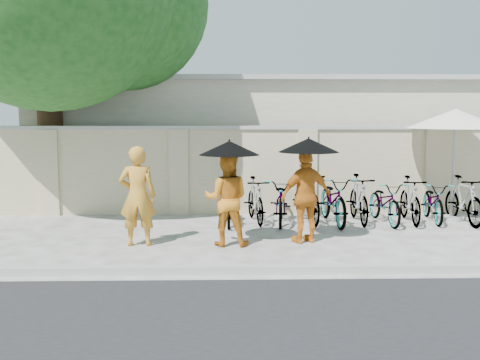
{
  "coord_description": "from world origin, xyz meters",
  "views": [
    {
      "loc": [
        0.13,
        -9.34,
        2.32
      ],
      "look_at": [
        0.37,
        0.74,
        1.1
      ],
      "focal_mm": 40.0,
      "sensor_mm": 36.0,
      "label": 1
    }
  ],
  "objects_px": {
    "monk_left": "(138,196)",
    "monk_center": "(227,199)",
    "monk_right": "(306,196)",
    "patio_umbrella": "(455,120)"
  },
  "relations": [
    {
      "from": "monk_left",
      "to": "monk_center",
      "type": "xyz_separation_m",
      "value": [
        1.58,
        -0.01,
        -0.06
      ]
    },
    {
      "from": "monk_left",
      "to": "monk_center",
      "type": "distance_m",
      "value": 1.58
    },
    {
      "from": "monk_center",
      "to": "monk_right",
      "type": "height_order",
      "value": "monk_right"
    },
    {
      "from": "monk_right",
      "to": "patio_umbrella",
      "type": "bearing_deg",
      "value": -172.85
    },
    {
      "from": "patio_umbrella",
      "to": "monk_right",
      "type": "bearing_deg",
      "value": -150.82
    },
    {
      "from": "monk_right",
      "to": "patio_umbrella",
      "type": "relative_size",
      "value": 0.67
    },
    {
      "from": "monk_right",
      "to": "monk_center",
      "type": "bearing_deg",
      "value": -15.23
    },
    {
      "from": "monk_center",
      "to": "monk_right",
      "type": "distance_m",
      "value": 1.46
    },
    {
      "from": "monk_center",
      "to": "patio_umbrella",
      "type": "height_order",
      "value": "patio_umbrella"
    },
    {
      "from": "monk_center",
      "to": "monk_right",
      "type": "xyz_separation_m",
      "value": [
        1.45,
        0.17,
        0.02
      ]
    }
  ]
}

